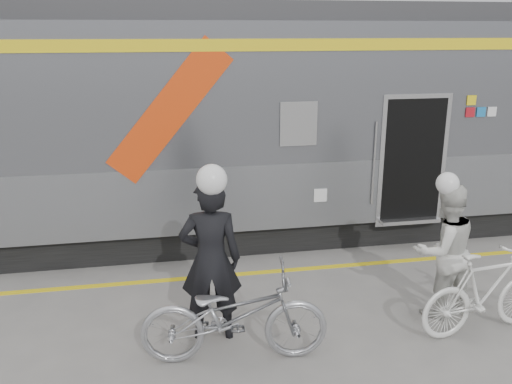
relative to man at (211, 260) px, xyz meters
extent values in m
plane|color=slate|center=(0.93, -0.48, -1.02)|extent=(90.00, 90.00, 0.00)
cube|color=black|center=(1.45, 3.72, -0.77)|extent=(24.00, 2.70, 0.50)
cube|color=#9EA0A5|center=(1.45, 3.72, 0.03)|extent=(24.00, 3.00, 1.10)
cube|color=slate|center=(1.45, 3.72, 1.68)|extent=(24.00, 3.00, 2.20)
cube|color=#38383A|center=(1.45, 3.72, 2.93)|extent=(24.00, 2.64, 0.30)
cube|color=yellow|center=(1.45, 2.21, 2.43)|extent=(24.00, 0.02, 0.18)
cube|color=red|center=(-0.35, 2.21, 1.48)|extent=(1.96, 0.01, 2.19)
cube|color=black|center=(1.65, 2.21, 1.23)|extent=(0.55, 0.02, 0.65)
cube|color=black|center=(3.65, 2.42, 0.53)|extent=(1.05, 0.45, 2.10)
cube|color=silver|center=(3.65, 2.21, 0.53)|extent=(1.20, 0.02, 2.25)
cylinder|color=silver|center=(2.95, 2.19, 0.53)|extent=(0.04, 0.04, 1.40)
cube|color=silver|center=(3.65, 2.17, -0.50)|extent=(1.05, 0.25, 0.06)
cube|color=yellow|center=(4.60, 2.20, 1.53)|extent=(0.16, 0.01, 0.16)
cube|color=#AA131E|center=(4.60, 2.20, 1.33)|extent=(0.16, 0.01, 0.16)
cube|color=#1B71B5|center=(4.80, 2.20, 1.33)|extent=(0.16, 0.01, 0.16)
cube|color=silver|center=(5.00, 2.20, 1.33)|extent=(0.16, 0.01, 0.16)
cube|color=silver|center=(2.05, 2.20, 0.03)|extent=(0.22, 0.01, 0.22)
cube|color=yellow|center=(0.93, 1.67, -1.01)|extent=(24.00, 0.12, 0.01)
imported|color=black|center=(0.00, 0.00, 0.00)|extent=(0.79, 0.56, 2.04)
imported|color=#9EA0A6|center=(0.20, -0.55, -0.46)|extent=(2.20, 0.96, 1.12)
imported|color=silver|center=(3.06, 0.01, -0.12)|extent=(0.95, 0.78, 1.80)
imported|color=silver|center=(3.36, -0.54, -0.47)|extent=(1.86, 0.73, 1.09)
sphere|color=white|center=(0.00, 0.00, 1.19)|extent=(0.35, 0.35, 0.35)
sphere|color=white|center=(3.06, 0.01, 0.92)|extent=(0.29, 0.29, 0.29)
camera|label=1|loc=(-0.58, -5.98, 2.65)|focal=38.00mm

